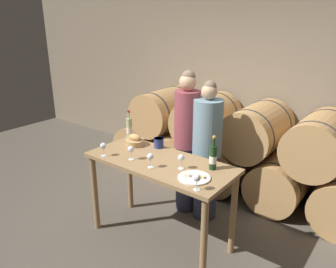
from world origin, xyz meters
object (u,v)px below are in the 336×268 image
(person_left, at_px, (187,141))
(wine_glass_left, at_px, (131,150))
(person_right, at_px, (207,152))
(wine_glass_right, at_px, (181,158))
(wine_glass_far_left, at_px, (103,146))
(bread_basket, at_px, (135,141))
(tasting_table, at_px, (160,173))
(wine_glass_center, at_px, (150,157))
(wine_glass_far_right, at_px, (197,178))
(cheese_plate, at_px, (194,178))
(wine_bottle_red, at_px, (213,157))
(wine_bottle_white, at_px, (129,128))
(blue_crock, at_px, (159,142))

(person_left, height_order, wine_glass_left, person_left)
(person_right, relative_size, wine_glass_right, 11.46)
(wine_glass_far_left, bearing_deg, person_right, 54.32)
(person_right, bearing_deg, bread_basket, -140.70)
(tasting_table, bearing_deg, wine_glass_far_left, -154.15)
(wine_glass_center, distance_m, wine_glass_far_right, 0.60)
(wine_glass_left, bearing_deg, person_right, 65.09)
(cheese_plate, relative_size, wine_glass_right, 2.02)
(wine_glass_center, bearing_deg, wine_glass_left, 174.90)
(wine_bottle_red, bearing_deg, wine_glass_left, -157.97)
(wine_bottle_white, bearing_deg, cheese_plate, -19.04)
(wine_glass_left, bearing_deg, wine_glass_right, 14.17)
(wine_bottle_white, xyz_separation_m, bread_basket, (0.21, -0.13, -0.08))
(cheese_plate, xyz_separation_m, wine_glass_center, (-0.46, -0.07, 0.10))
(wine_bottle_white, relative_size, blue_crock, 2.99)
(wine_glass_far_right, bearing_deg, person_left, 128.28)
(wine_glass_left, xyz_separation_m, wine_glass_far_right, (0.88, -0.13, 0.00))
(person_right, bearing_deg, wine_glass_center, -97.41)
(person_left, height_order, wine_glass_right, person_left)
(wine_bottle_white, relative_size, wine_glass_left, 2.33)
(person_left, relative_size, wine_bottle_white, 5.15)
(tasting_table, distance_m, bread_basket, 0.56)
(person_right, xyz_separation_m, wine_glass_left, (-0.39, -0.85, 0.20))
(person_right, bearing_deg, wine_glass_far_right, -63.64)
(person_right, xyz_separation_m, wine_glass_center, (-0.11, -0.87, 0.20))
(wine_bottle_red, height_order, bread_basket, wine_bottle_red)
(cheese_plate, bearing_deg, bread_basket, 164.06)
(tasting_table, distance_m, wine_glass_right, 0.38)
(wine_bottle_white, xyz_separation_m, wine_glass_far_right, (1.33, -0.58, -0.02))
(tasting_table, xyz_separation_m, wine_glass_right, (0.28, -0.02, 0.25))
(blue_crock, xyz_separation_m, cheese_plate, (0.73, -0.39, -0.05))
(person_left, bearing_deg, wine_glass_right, -59.37)
(wine_bottle_red, distance_m, wine_glass_far_left, 1.15)
(person_right, distance_m, wine_glass_far_left, 1.19)
(person_right, height_order, wine_bottle_white, person_right)
(wine_bottle_white, xyz_separation_m, cheese_plate, (1.20, -0.41, -0.12))
(blue_crock, bearing_deg, person_right, 47.68)
(wine_glass_center, bearing_deg, tasting_table, 99.05)
(person_right, xyz_separation_m, wine_glass_far_right, (0.48, -0.97, 0.20))
(blue_crock, bearing_deg, wine_glass_left, -91.97)
(person_left, distance_m, wine_glass_center, 0.90)
(wine_glass_left, bearing_deg, wine_glass_far_right, -8.14)
(blue_crock, xyz_separation_m, wine_glass_right, (0.52, -0.30, 0.05))
(blue_crock, bearing_deg, wine_glass_right, -29.98)
(wine_glass_far_left, bearing_deg, wine_bottle_red, 21.59)
(wine_glass_left, height_order, wine_glass_center, same)
(tasting_table, xyz_separation_m, person_right, (0.14, 0.69, 0.05))
(wine_bottle_red, distance_m, wine_glass_center, 0.60)
(tasting_table, xyz_separation_m, cheese_plate, (0.49, -0.11, 0.15))
(tasting_table, distance_m, wine_bottle_white, 0.82)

